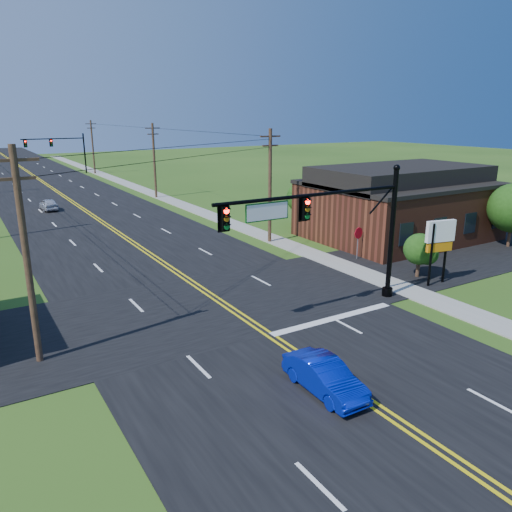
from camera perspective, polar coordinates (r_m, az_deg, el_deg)
ground at (r=18.93m, az=13.25°, el=-16.72°), size 260.00×260.00×0.00m
road_main at (r=62.96m, az=-20.38°, el=5.78°), size 16.00×220.00×0.04m
road_cross at (r=27.70m, az=-4.32°, el=-5.39°), size 70.00×10.00×0.04m
sidewalk at (r=56.53m, az=-7.81°, el=5.59°), size 2.00×160.00×0.08m
signal_mast_main at (r=25.40m, az=8.41°, el=3.66°), size 11.30×0.60×7.48m
signal_mast_far at (r=92.62m, az=-21.73°, el=11.45°), size 10.98×0.60×7.48m
brick_building at (r=43.61m, az=15.90°, el=5.15°), size 14.20×11.20×4.70m
utility_pole_left_a at (r=21.83m, az=-24.80°, el=0.22°), size 1.80×0.28×9.00m
utility_pole_right_a at (r=39.74m, az=1.61°, el=8.21°), size 1.80×0.28×9.00m
utility_pole_right_b at (r=63.04m, az=-11.55°, el=10.78°), size 1.80×0.28×9.00m
utility_pole_right_c at (r=91.75m, az=-18.16°, el=11.86°), size 1.80×0.28×9.00m
tree_right_back at (r=46.80m, az=5.34°, el=6.70°), size 3.00×3.00×4.10m
shrub_corner at (r=33.09m, az=18.19°, el=0.74°), size 2.00×2.00×2.86m
blue_car at (r=19.28m, az=7.85°, el=-13.58°), size 1.40×3.86×1.27m
distant_car at (r=58.44m, az=-22.62°, el=5.44°), size 1.58×3.73×1.26m
stop_sign at (r=36.08m, az=11.61°, el=2.21°), size 0.84×0.15×2.37m
pylon_sign at (r=31.76m, az=20.28°, el=1.92°), size 1.96×0.66×4.00m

